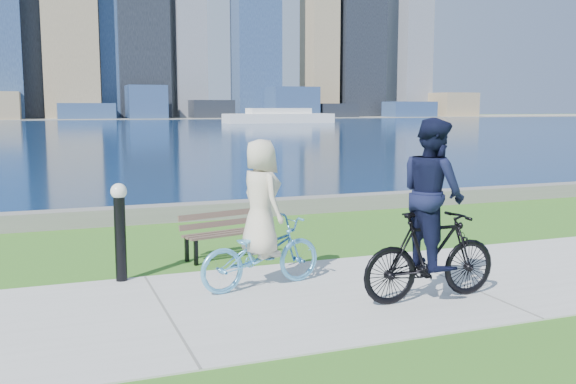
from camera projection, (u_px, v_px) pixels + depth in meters
name	position (u px, v px, depth m)	size (l,w,h in m)	color
ground	(453.00, 282.00, 8.96)	(320.00, 320.00, 0.00)	#2F671B
concrete_path	(453.00, 281.00, 8.96)	(80.00, 3.50, 0.02)	#AFAFAA
seawall	(292.00, 206.00, 14.68)	(90.00, 0.50, 0.35)	slate
bay_water	(91.00, 127.00, 75.67)	(320.00, 131.00, 0.01)	#0B244B
far_shore	(71.00, 118.00, 129.39)	(320.00, 30.00, 0.12)	gray
ferry_far	(279.00, 117.00, 94.20)	(16.05, 4.59, 2.18)	silver
park_bench	(223.00, 230.00, 10.37)	(1.49, 0.82, 0.73)	black
bollard_lamp	(120.00, 226.00, 8.86)	(0.22, 0.22, 1.39)	black
cyclist_woman	(261.00, 233.00, 8.54)	(0.97, 1.88, 1.99)	#5FB3E7
cyclist_man	(432.00, 225.00, 7.94)	(0.70, 1.88, 2.28)	black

